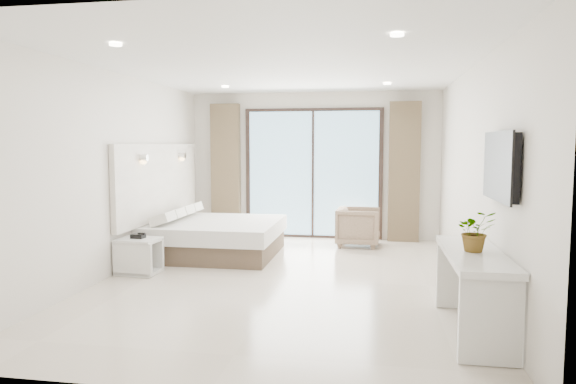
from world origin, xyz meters
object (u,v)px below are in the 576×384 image
Objects in this scene: nightstand at (139,256)px; armchair at (358,225)px; bed at (215,237)px; console_desk at (474,273)px.

armchair is (2.86, 2.42, 0.13)m from nightstand.
bed reaches higher than nightstand.
console_desk is (3.38, -2.86, 0.28)m from bed.
bed is at bearing 67.88° from nightstand.
bed is 1.21× the size of console_desk.
nightstand is (-0.65, -1.32, -0.04)m from bed.
armchair reaches higher than bed.
nightstand is at bearing 132.24° from armchair.
nightstand is at bearing -116.27° from bed.
bed is 2.47m from armchair.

